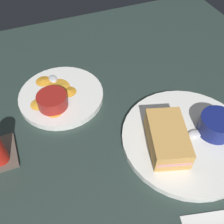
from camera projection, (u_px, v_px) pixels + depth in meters
The scene contains 9 objects.
ground_plane at pixel (125, 135), 63.56cm from camera, with size 110.00×110.00×3.00cm, color #283833.
plate_sandwich_main at pixel (186, 138), 60.11cm from camera, with size 29.35×29.35×1.60cm, color white.
sandwich_half_near at pixel (167, 138), 56.29cm from camera, with size 14.72×11.04×4.80cm.
ramekin_dark_sauce at pixel (217, 124), 58.79cm from camera, with size 7.93×7.93×4.34cm.
spoon_by_dark_ramekin at pixel (190, 135), 59.33cm from camera, with size 2.84×9.96×0.80cm.
plate_chips_companion at pixel (61, 96), 69.00cm from camera, with size 21.76×21.76×1.60cm, color white.
ramekin_light_gravy at pixel (52, 100), 64.37cm from camera, with size 7.38×7.38×3.39cm.
spoon_by_gravy_ramekin at pixel (55, 82), 70.87cm from camera, with size 9.95×2.57×0.80cm.
plantain_chip_scatter at pixel (55, 91), 68.61cm from camera, with size 17.11×13.17×0.60cm.
Camera 1 is at (-33.84, 16.80, 50.01)cm, focal length 42.56 mm.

